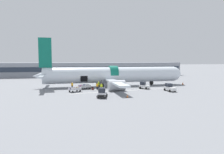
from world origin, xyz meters
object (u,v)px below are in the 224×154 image
at_px(ground_crew_loader_a, 97,86).
at_px(ground_crew_supervisor, 99,85).
at_px(baggage_tug_mid, 170,88).
at_px(baggage_cart_queued, 75,90).
at_px(airplane, 111,75).
at_px(ground_crew_driver, 101,87).
at_px(baggage_cart_loading, 85,87).
at_px(ground_crew_loader_b, 72,85).
at_px(baggage_tug_lead, 102,93).
at_px(baggage_tug_rear, 144,86).
at_px(suitcase_on_tarmac_upright, 93,89).

height_order(ground_crew_loader_a, ground_crew_supervisor, ground_crew_supervisor).
relative_size(baggage_tug_mid, ground_crew_supervisor, 1.86).
bearing_deg(baggage_cart_queued, airplane, 38.21).
xyz_separation_m(airplane, ground_crew_supervisor, (-3.89, -3.44, -1.94)).
xyz_separation_m(baggage_cart_queued, ground_crew_driver, (5.83, 0.88, 0.36)).
xyz_separation_m(airplane, ground_crew_driver, (-3.81, -6.71, -2.01)).
bearing_deg(ground_crew_loader_a, airplane, 50.20).
height_order(baggage_cart_loading, ground_crew_supervisor, ground_crew_supervisor).
xyz_separation_m(baggage_tug_mid, ground_crew_loader_b, (-20.51, 7.87, 0.17)).
bearing_deg(baggage_tug_mid, airplane, 132.70).
height_order(baggage_cart_loading, baggage_cart_queued, baggage_cart_loading).
relative_size(baggage_tug_mid, ground_crew_driver, 2.01).
xyz_separation_m(baggage_tug_mid, ground_crew_driver, (-14.20, 4.56, 0.14)).
distance_m(baggage_tug_mid, baggage_cart_loading, 19.07).
bearing_deg(baggage_tug_lead, baggage_cart_queued, 120.49).
xyz_separation_m(airplane, baggage_tug_mid, (10.40, -11.27, -2.15)).
relative_size(baggage_tug_rear, baggage_cart_queued, 0.77).
distance_m(baggage_cart_loading, ground_crew_supervisor, 3.41).
xyz_separation_m(ground_crew_loader_a, ground_crew_loader_b, (-5.55, 2.07, 0.06)).
height_order(baggage_tug_rear, ground_crew_supervisor, ground_crew_supervisor).
bearing_deg(ground_crew_loader_b, baggage_tug_mid, -20.99).
bearing_deg(airplane, ground_crew_loader_a, -129.80).
bearing_deg(ground_crew_driver, baggage_tug_rear, 0.56).
bearing_deg(ground_crew_supervisor, baggage_cart_queued, -144.16).
bearing_deg(airplane, baggage_tug_lead, -108.88).
bearing_deg(ground_crew_driver, ground_crew_supervisor, 91.45).
bearing_deg(ground_crew_loader_b, baggage_cart_queued, -83.63).
bearing_deg(baggage_tug_rear, baggage_cart_loading, 169.09).
bearing_deg(ground_crew_driver, baggage_cart_queued, -171.44).
distance_m(baggage_cart_queued, ground_crew_loader_b, 4.23).
bearing_deg(baggage_cart_queued, suitcase_on_tarmac_upright, 25.49).
bearing_deg(baggage_cart_loading, ground_crew_loader_a, -28.89).
bearing_deg(ground_crew_loader_b, ground_crew_driver, -27.72).
xyz_separation_m(airplane, suitcase_on_tarmac_upright, (-5.63, -5.68, -2.59)).
relative_size(baggage_tug_lead, ground_crew_loader_a, 2.00).
xyz_separation_m(baggage_cart_loading, ground_crew_loader_b, (-2.88, 0.59, 0.36)).
bearing_deg(suitcase_on_tarmac_upright, baggage_tug_lead, -87.30).
bearing_deg(ground_crew_loader_a, baggage_tug_lead, -93.72).
height_order(airplane, ground_crew_driver, airplane).
bearing_deg(baggage_tug_lead, airplane, 71.12).
bearing_deg(airplane, baggage_cart_queued, -141.79).
xyz_separation_m(ground_crew_driver, ground_crew_supervisor, (-0.08, 3.28, 0.07)).
relative_size(baggage_tug_lead, suitcase_on_tarmac_upright, 4.97).
bearing_deg(ground_crew_driver, ground_crew_loader_b, 152.28).
bearing_deg(suitcase_on_tarmac_upright, ground_crew_driver, -29.56).
relative_size(baggage_tug_mid, baggage_cart_loading, 0.90).
relative_size(baggage_tug_rear, ground_crew_supervisor, 1.50).
distance_m(baggage_cart_queued, ground_crew_supervisor, 7.11).
height_order(baggage_tug_lead, baggage_cart_queued, baggage_tug_lead).
distance_m(baggage_cart_queued, ground_crew_loader_a, 5.52).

